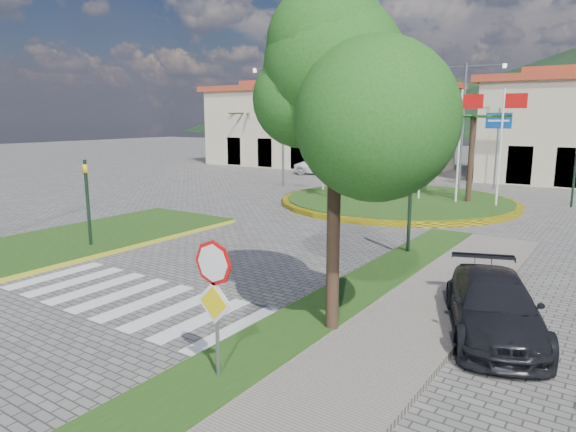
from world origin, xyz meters
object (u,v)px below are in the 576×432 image
Objects in this scene: roundabout_island at (397,200)px; car_dark_b at (492,174)px; deciduous_tree at (336,91)px; car_dark_a at (377,168)px; car_side_right at (494,306)px; stop_sign at (215,289)px; white_van at (321,167)px.

roundabout_island is 3.79× the size of car_dark_b.
car_dark_a is at bearing 112.84° from deciduous_tree.
deciduous_tree is (5.50, -17.00, 5.00)m from roundabout_island.
car_dark_b is (2.00, 12.86, 0.38)m from roundabout_island.
deciduous_tree is 1.54× the size of car_side_right.
roundabout_island reaches higher than stop_sign.
car_side_right is at bearing 34.68° from deciduous_tree.
car_dark_a is 30.73m from car_side_right.
car_dark_a is 8.69m from car_dark_b.
car_dark_b is at bearing 82.05° from car_side_right.
roundabout_island reaches higher than car_dark_b.
deciduous_tree is 31.59m from car_dark_a.
roundabout_island is at bearing 103.73° from stop_sign.
white_van is 4.49m from car_dark_a.
white_van is (-16.23, 26.99, -4.57)m from deciduous_tree.
deciduous_tree is at bearing -72.09° from roundabout_island.
roundabout_island is 13.55m from car_dark_a.
white_van is at bearing 137.07° from roundabout_island.
stop_sign reaches higher than car_dark_b.
deciduous_tree is at bearing 177.25° from car_dark_b.
deciduous_tree is 30.42m from car_dark_b.
white_van is at bearing 93.28° from car_dark_b.
roundabout_island is 1.87× the size of deciduous_tree.
stop_sign is (4.90, -20.04, 1.62)m from roundabout_island.
deciduous_tree is 1.56× the size of white_van.
roundabout_island is at bearing 98.34° from car_side_right.
car_side_right reaches higher than white_van.
car_side_right is (8.39, -15.00, 0.47)m from roundabout_island.
car_dark_a reaches higher than car_dark_b.
deciduous_tree is 5.74m from car_side_right.
roundabout_island is at bearing 161.75° from car_dark_b.
car_side_right is at bearing -60.79° from roundabout_island.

